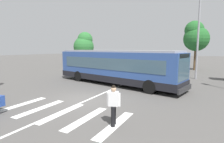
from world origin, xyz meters
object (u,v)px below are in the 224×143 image
(background_tree_right, at_px, (196,36))
(parked_car_silver, at_px, (178,67))
(background_tree_left, at_px, (84,45))
(city_transit_bus, at_px, (115,67))
(twin_arm_street_lamp, at_px, (199,18))
(pedestrian_crossing_street, at_px, (114,103))
(parked_car_blue, at_px, (159,66))
(parked_car_black, at_px, (123,65))
(parked_car_white, at_px, (141,65))
(parked_car_teal, at_px, (107,64))

(background_tree_right, bearing_deg, parked_car_silver, -111.47)
(parked_car_silver, height_order, background_tree_right, background_tree_right)
(parked_car_silver, bearing_deg, background_tree_left, 171.87)
(city_transit_bus, height_order, twin_arm_street_lamp, twin_arm_street_lamp)
(pedestrian_crossing_street, relative_size, background_tree_left, 0.27)
(parked_car_blue, bearing_deg, city_transit_bus, -98.12)
(parked_car_black, relative_size, background_tree_right, 0.63)
(twin_arm_street_lamp, xyz_separation_m, background_tree_left, (-19.42, 6.77, -2.36))
(city_transit_bus, xyz_separation_m, pedestrian_crossing_street, (3.88, -7.93, -0.62))
(parked_car_white, height_order, background_tree_right, background_tree_right)
(background_tree_right, bearing_deg, parked_car_blue, -134.37)
(parked_car_white, relative_size, background_tree_left, 0.73)
(twin_arm_street_lamp, bearing_deg, parked_car_blue, 139.18)
(parked_car_blue, relative_size, twin_arm_street_lamp, 0.44)
(pedestrian_crossing_street, xyz_separation_m, twin_arm_street_lamp, (2.53, 14.37, 5.33))
(pedestrian_crossing_street, relative_size, parked_car_teal, 0.37)
(parked_car_white, distance_m, background_tree_left, 12.53)
(twin_arm_street_lamp, relative_size, background_tree_left, 1.67)
(pedestrian_crossing_street, distance_m, background_tree_left, 27.22)
(parked_car_silver, distance_m, background_tree_right, 6.24)
(city_transit_bus, height_order, parked_car_teal, city_transit_bus)
(parked_car_black, height_order, parked_car_white, same)
(pedestrian_crossing_street, xyz_separation_m, background_tree_right, (1.91, 22.96, 4.04))
(pedestrian_crossing_street, height_order, parked_car_silver, pedestrian_crossing_street)
(background_tree_left, bearing_deg, parked_car_silver, -8.13)
(twin_arm_street_lamp, xyz_separation_m, background_tree_right, (-0.61, 8.59, -1.30))
(parked_car_blue, bearing_deg, parked_car_white, 173.51)
(parked_car_teal, bearing_deg, parked_car_black, 0.73)
(parked_car_black, xyz_separation_m, background_tree_left, (-9.20, 2.66, 3.17))
(parked_car_silver, xyz_separation_m, background_tree_left, (-17.13, 2.45, 3.17))
(parked_car_black, xyz_separation_m, background_tree_right, (9.60, 4.48, 4.24))
(parked_car_teal, xyz_separation_m, background_tree_left, (-6.39, 2.70, 3.17))
(city_transit_bus, distance_m, twin_arm_street_lamp, 10.23)
(parked_car_black, relative_size, parked_car_white, 1.00)
(parked_car_silver, relative_size, background_tree_left, 0.72)
(background_tree_left, bearing_deg, background_tree_right, 5.52)
(pedestrian_crossing_street, distance_m, parked_car_blue, 18.74)
(parked_car_teal, bearing_deg, parked_car_silver, 1.33)
(city_transit_bus, height_order, parked_car_silver, city_transit_bus)
(background_tree_left, bearing_deg, parked_car_blue, -9.95)
(parked_car_silver, xyz_separation_m, background_tree_right, (1.68, 4.27, 4.24))
(city_transit_bus, bearing_deg, parked_car_teal, 122.20)
(parked_car_blue, height_order, background_tree_right, background_tree_right)
(parked_car_teal, height_order, twin_arm_street_lamp, twin_arm_street_lamp)
(parked_car_white, height_order, background_tree_left, background_tree_left)
(parked_car_black, distance_m, twin_arm_street_lamp, 12.32)
(parked_car_silver, bearing_deg, parked_car_black, -178.46)
(parked_car_teal, relative_size, parked_car_blue, 1.00)
(parked_car_black, relative_size, twin_arm_street_lamp, 0.44)
(parked_car_blue, relative_size, background_tree_right, 0.64)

